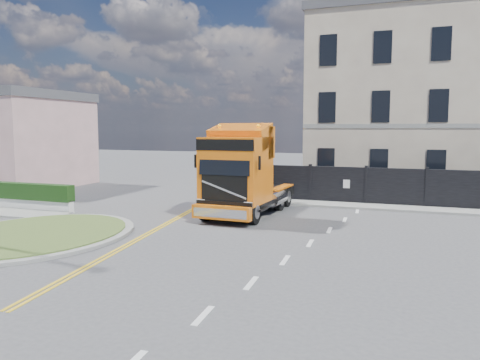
% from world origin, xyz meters
% --- Properties ---
extents(ground, '(120.00, 120.00, 0.00)m').
position_xyz_m(ground, '(0.00, 0.00, 0.00)').
color(ground, '#424244').
rests_on(ground, ground).
extents(traffic_island, '(6.80, 6.80, 0.17)m').
position_xyz_m(traffic_island, '(-7.00, -3.00, 0.08)').
color(traffic_island, gray).
rests_on(traffic_island, ground).
extents(hedge_wall, '(8.00, 0.55, 1.35)m').
position_xyz_m(hedge_wall, '(-13.00, 1.50, 0.74)').
color(hedge_wall, silver).
rests_on(hedge_wall, ground).
extents(seaside_bldg_pink, '(8.00, 8.00, 6.00)m').
position_xyz_m(seaside_bldg_pink, '(-20.00, 9.00, 3.00)').
color(seaside_bldg_pink, beige).
rests_on(seaside_bldg_pink, ground).
extents(hoarding_fence, '(18.80, 0.25, 2.00)m').
position_xyz_m(hoarding_fence, '(6.55, 9.00, 1.00)').
color(hoarding_fence, black).
rests_on(hoarding_fence, ground).
extents(georgian_building, '(12.30, 10.30, 12.80)m').
position_xyz_m(georgian_building, '(6.00, 16.50, 5.77)').
color(georgian_building, beige).
rests_on(georgian_building, ground).
extents(pavement_far, '(20.00, 1.60, 0.12)m').
position_xyz_m(pavement_far, '(6.00, 8.10, 0.06)').
color(pavement_far, gray).
rests_on(pavement_far, ground).
extents(truck, '(2.77, 6.99, 4.15)m').
position_xyz_m(truck, '(-1.06, 3.56, 1.86)').
color(truck, black).
rests_on(truck, ground).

